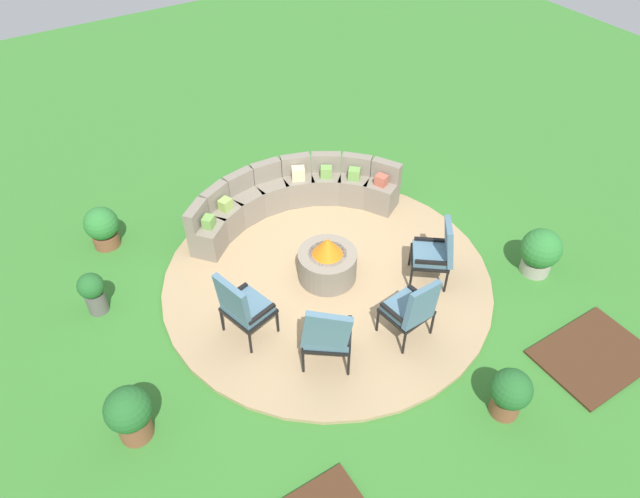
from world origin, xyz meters
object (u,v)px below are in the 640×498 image
object	(u,v)px
lounge_chair_back_right	(437,251)
potted_plant_4	(510,393)
lounge_chair_front_right	(327,334)
potted_plant_0	(93,291)
potted_plant_2	(541,251)
curved_stone_bench	(290,197)
lounge_chair_back_left	(412,308)
fire_pit	(327,262)
lounge_chair_front_left	(242,306)
potted_plant_1	(102,227)
potted_plant_3	(130,413)

from	to	relation	value
lounge_chair_back_right	potted_plant_4	world-z (taller)	lounge_chair_back_right
lounge_chair_front_right	potted_plant_0	xyz separation A→B (m)	(-2.20, 2.50, -0.25)
potted_plant_0	potted_plant_2	bearing A→B (deg)	-25.08
lounge_chair_front_right	potted_plant_4	size ratio (longest dim) A/B	1.61
curved_stone_bench	potted_plant_2	size ratio (longest dim) A/B	4.71
lounge_chair_back_left	potted_plant_2	distance (m)	2.44
curved_stone_bench	potted_plant_0	world-z (taller)	curved_stone_bench
potted_plant_0	potted_plant_2	distance (m)	6.39
fire_pit	lounge_chair_front_left	bearing A→B (deg)	-167.30
curved_stone_bench	lounge_chair_front_left	distance (m)	2.66
fire_pit	potted_plant_1	bearing A→B (deg)	135.26
fire_pit	potted_plant_3	size ratio (longest dim) A/B	1.11
curved_stone_bench	lounge_chair_back_left	distance (m)	3.11
fire_pit	lounge_chair_back_right	bearing A→B (deg)	-33.71
lounge_chair_back_left	potted_plant_0	size ratio (longest dim) A/B	1.54
lounge_chair_front_right	potted_plant_1	bearing A→B (deg)	150.64
curved_stone_bench	potted_plant_3	world-z (taller)	curved_stone_bench
lounge_chair_back_right	potted_plant_4	bearing A→B (deg)	-160.22
lounge_chair_front_left	potted_plant_0	xyz separation A→B (m)	(-1.53, 1.53, -0.25)
potted_plant_1	potted_plant_2	world-z (taller)	potted_plant_2
potted_plant_0	lounge_chair_back_left	bearing A→B (deg)	-38.89
lounge_chair_back_left	potted_plant_2	size ratio (longest dim) A/B	1.38
potted_plant_4	potted_plant_0	bearing A→B (deg)	130.89
lounge_chair_back_right	potted_plant_4	xyz separation A→B (m)	(-0.70, -2.14, -0.22)
lounge_chair_front_right	lounge_chair_back_right	world-z (taller)	lounge_chair_front_right
lounge_chair_back_left	potted_plant_3	size ratio (longest dim) A/B	1.33
potted_plant_1	potted_plant_3	world-z (taller)	potted_plant_3
potted_plant_3	potted_plant_0	bearing A→B (deg)	85.14
fire_pit	lounge_chair_back_left	bearing A→B (deg)	-78.38
potted_plant_0	potted_plant_3	size ratio (longest dim) A/B	0.86
lounge_chair_back_right	potted_plant_0	distance (m)	4.80
curved_stone_bench	lounge_chair_front_right	world-z (taller)	lounge_chair_front_right
lounge_chair_front_right	potted_plant_1	size ratio (longest dim) A/B	1.63
fire_pit	potted_plant_2	distance (m)	3.13
lounge_chair_front_left	lounge_chair_front_right	distance (m)	1.17
curved_stone_bench	potted_plant_0	size ratio (longest dim) A/B	5.29
lounge_chair_back_right	potted_plant_4	distance (m)	2.26
fire_pit	curved_stone_bench	xyz separation A→B (m)	(0.30, 1.59, 0.04)
lounge_chair_back_left	lounge_chair_back_right	size ratio (longest dim) A/B	0.98
lounge_chair_front_left	lounge_chair_back_right	xyz separation A→B (m)	(2.80, -0.52, -0.02)
lounge_chair_back_right	potted_plant_3	size ratio (longest dim) A/B	1.35
potted_plant_1	potted_plant_2	xyz separation A→B (m)	(5.27, -4.02, 0.03)
curved_stone_bench	lounge_chair_front_right	size ratio (longest dim) A/B	3.13
curved_stone_bench	potted_plant_2	distance (m)	3.95
lounge_chair_front_left	potted_plant_2	xyz separation A→B (m)	(4.25, -1.17, -0.22)
lounge_chair_front_right	potted_plant_1	distance (m)	4.17
potted_plant_3	potted_plant_1	bearing A→B (deg)	78.60
lounge_chair_back_left	potted_plant_2	bearing A→B (deg)	-6.98
lounge_chair_front_left	potted_plant_4	bearing A→B (deg)	23.34
lounge_chair_front_right	lounge_chair_back_right	size ratio (longest dim) A/B	1.08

